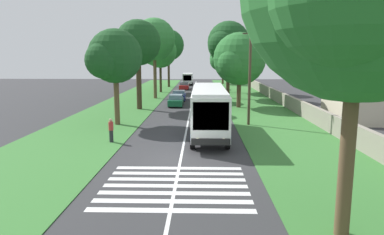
% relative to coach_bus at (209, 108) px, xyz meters
% --- Properties ---
extents(ground, '(160.00, 160.00, 0.00)m').
position_rel_coach_bus_xyz_m(ground, '(-6.97, 1.80, -2.15)').
color(ground, '#333335').
extents(grass_verge_left, '(120.00, 8.00, 0.04)m').
position_rel_coach_bus_xyz_m(grass_verge_left, '(8.03, 10.00, -2.13)').
color(grass_verge_left, '#387533').
rests_on(grass_verge_left, ground).
extents(grass_verge_right, '(120.00, 8.00, 0.04)m').
position_rel_coach_bus_xyz_m(grass_verge_right, '(8.03, -6.40, -2.13)').
color(grass_verge_right, '#387533').
rests_on(grass_verge_right, ground).
extents(centre_line, '(110.00, 0.16, 0.01)m').
position_rel_coach_bus_xyz_m(centre_line, '(8.03, 1.80, -2.14)').
color(centre_line, silver).
rests_on(centre_line, ground).
extents(coach_bus, '(11.16, 2.62, 3.73)m').
position_rel_coach_bus_xyz_m(coach_bus, '(0.00, 0.00, 0.00)').
color(coach_bus, white).
rests_on(coach_bus, ground).
extents(zebra_crossing, '(5.85, 6.80, 0.01)m').
position_rel_coach_bus_xyz_m(zebra_crossing, '(-10.85, 1.80, -2.14)').
color(zebra_crossing, silver).
rests_on(zebra_crossing, ground).
extents(trailing_car_0, '(4.30, 1.78, 1.43)m').
position_rel_coach_bus_xyz_m(trailing_car_0, '(17.00, 3.71, -1.48)').
color(trailing_car_0, '#145933').
rests_on(trailing_car_0, ground).
extents(trailing_car_1, '(4.30, 1.78, 1.43)m').
position_rel_coach_bus_xyz_m(trailing_car_1, '(22.68, 3.66, -1.48)').
color(trailing_car_1, navy).
rests_on(trailing_car_1, ground).
extents(trailing_car_2, '(4.30, 1.78, 1.43)m').
position_rel_coach_bus_xyz_m(trailing_car_2, '(30.90, 0.24, -1.48)').
color(trailing_car_2, black).
rests_on(trailing_car_2, ground).
extents(trailing_car_3, '(4.30, 1.78, 1.43)m').
position_rel_coach_bus_xyz_m(trailing_car_3, '(40.14, 3.78, -1.48)').
color(trailing_car_3, '#B21E1E').
rests_on(trailing_car_3, ground).
extents(trailing_minibus_0, '(6.00, 2.14, 2.53)m').
position_rel_coach_bus_xyz_m(trailing_minibus_0, '(51.91, 3.51, -0.60)').
color(trailing_minibus_0, silver).
rests_on(trailing_minibus_0, ground).
extents(roadside_tree_left_0, '(7.81, 6.28, 11.57)m').
position_rel_coach_bus_xyz_m(roadside_tree_left_0, '(45.64, 7.37, 6.12)').
color(roadside_tree_left_0, '#3D2D1E').
rests_on(roadside_tree_left_0, grass_verge_left).
extents(roadside_tree_left_1, '(6.74, 5.65, 9.82)m').
position_rel_coach_bus_xyz_m(roadside_tree_left_1, '(34.33, 7.77, 4.73)').
color(roadside_tree_left_1, '#3D2D1E').
rests_on(roadside_tree_left_1, grass_verge_left).
extents(roadside_tree_left_2, '(7.77, 6.13, 11.57)m').
position_rel_coach_bus_xyz_m(roadside_tree_left_2, '(25.16, 7.53, 6.23)').
color(roadside_tree_left_2, brown).
rests_on(roadside_tree_left_2, grass_verge_left).
extents(roadside_tree_left_3, '(5.66, 4.74, 8.43)m').
position_rel_coach_bus_xyz_m(roadside_tree_left_3, '(4.38, 8.24, 3.81)').
color(roadside_tree_left_3, brown).
rests_on(roadside_tree_left_3, grass_verge_left).
extents(roadside_tree_left_4, '(6.31, 5.19, 10.20)m').
position_rel_coach_bus_xyz_m(roadside_tree_left_4, '(14.09, 7.90, 5.31)').
color(roadside_tree_left_4, '#3D2D1E').
rests_on(roadside_tree_left_4, grass_verge_left).
extents(roadside_tree_right_1, '(7.65, 6.08, 8.71)m').
position_rel_coach_bus_xyz_m(roadside_tree_right_1, '(54.61, -4.23, 3.37)').
color(roadside_tree_right_1, '#4C3826').
rests_on(roadside_tree_right_1, grass_verge_right).
extents(roadside_tree_right_2, '(8.28, 7.04, 11.66)m').
position_rel_coach_bus_xyz_m(roadside_tree_right_2, '(34.62, -3.89, 5.84)').
color(roadside_tree_right_2, '#4C3826').
rests_on(roadside_tree_right_2, grass_verge_right).
extents(roadside_tree_right_3, '(7.64, 6.11, 11.17)m').
position_rel_coach_bus_xyz_m(roadside_tree_right_3, '(25.73, -3.21, 5.79)').
color(roadside_tree_right_3, '#3D2D1E').
rests_on(roadside_tree_right_3, grass_verge_right).
extents(roadside_tree_right_4, '(7.21, 6.22, 8.89)m').
position_rel_coach_bus_xyz_m(roadside_tree_right_4, '(15.89, -3.84, 3.52)').
color(roadside_tree_right_4, '#4C3826').
rests_on(roadside_tree_right_4, grass_verge_right).
extents(utility_pole, '(0.24, 1.40, 8.56)m').
position_rel_coach_bus_xyz_m(utility_pole, '(4.47, -3.66, 2.32)').
color(utility_pole, '#473828').
rests_on(utility_pole, grass_verge_right).
extents(roadside_wall, '(70.00, 0.40, 1.52)m').
position_rel_coach_bus_xyz_m(roadside_wall, '(13.03, -9.80, -1.35)').
color(roadside_wall, gray).
rests_on(roadside_wall, grass_verge_right).
extents(roadside_building, '(8.99, 8.76, 7.17)m').
position_rel_coach_bus_xyz_m(roadside_building, '(7.76, -16.63, 1.50)').
color(roadside_building, beige).
rests_on(roadside_building, ground).
extents(pedestrian, '(0.34, 0.34, 1.69)m').
position_rel_coach_bus_xyz_m(pedestrian, '(-2.38, 6.96, -1.24)').
color(pedestrian, '#26262D').
rests_on(pedestrian, grass_verge_left).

